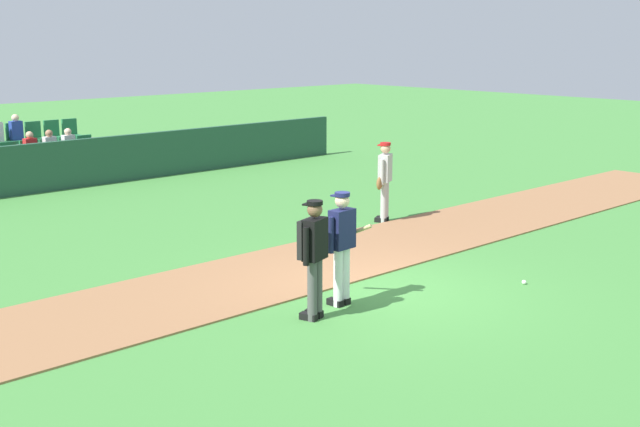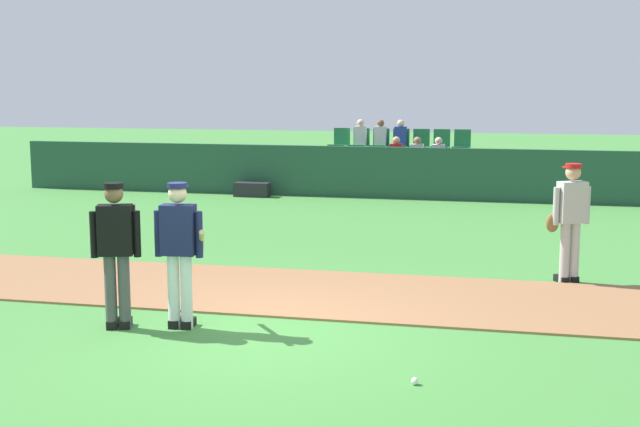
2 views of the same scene
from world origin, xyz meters
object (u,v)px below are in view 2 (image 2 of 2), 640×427
batter_navy_jersey (180,249)px  umpire_home_plate (116,246)px  baseball (415,381)px  equipment_bag (252,190)px  runner_grey_jersey (570,218)px

batter_navy_jersey → umpire_home_plate: (-0.73, -0.17, 0.03)m
baseball → equipment_bag: 13.93m
runner_grey_jersey → equipment_bag: runner_grey_jersey is taller
batter_navy_jersey → equipment_bag: batter_navy_jersey is taller
runner_grey_jersey → baseball: (-1.71, -4.73, -0.93)m
equipment_bag → batter_navy_jersey: bearing=-76.9°
umpire_home_plate → runner_grey_jersey: size_ratio=1.00×
equipment_bag → umpire_home_plate: bearing=-80.5°
runner_grey_jersey → equipment_bag: size_ratio=1.96×
baseball → umpire_home_plate: bearing=162.8°
equipment_bag → baseball: bearing=-66.2°
umpire_home_plate → runner_grey_jersey: 6.48m
batter_navy_jersey → runner_grey_jersey: (4.66, 3.42, -0.01)m
batter_navy_jersey → umpire_home_plate: bearing=-167.2°
umpire_home_plate → equipment_bag: umpire_home_plate is taller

